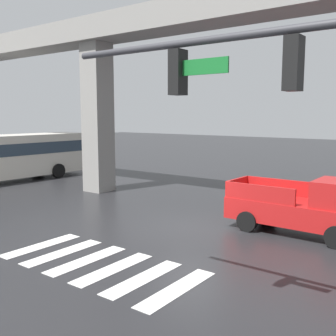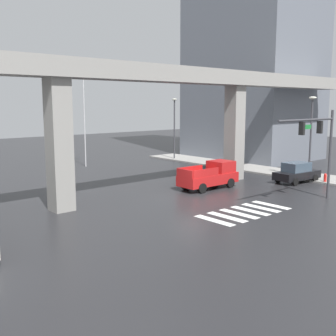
% 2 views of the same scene
% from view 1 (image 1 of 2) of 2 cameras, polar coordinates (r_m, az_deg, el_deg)
% --- Properties ---
extents(ground_plane, '(120.00, 120.00, 0.00)m').
position_cam_1_polar(ground_plane, '(15.37, 3.13, -8.56)').
color(ground_plane, '#232326').
extents(crosswalk_stripes, '(6.05, 2.80, 0.01)m').
position_cam_1_polar(crosswalk_stripes, '(11.95, -9.79, -13.47)').
color(crosswalk_stripes, silver).
rests_on(crosswalk_stripes, ground).
extents(elevated_overpass, '(48.53, 2.01, 9.38)m').
position_cam_1_polar(elevated_overpass, '(17.85, 9.29, 19.17)').
color(elevated_overpass, gray).
rests_on(elevated_overpass, ground).
extents(pickup_truck, '(5.13, 2.14, 2.08)m').
position_cam_1_polar(pickup_truck, '(15.08, 19.37, -5.43)').
color(pickup_truck, red).
rests_on(pickup_truck, ground).
extents(city_bus, '(3.12, 10.89, 2.99)m').
position_cam_1_polar(city_bus, '(27.60, -22.17, 1.75)').
color(city_bus, beige).
rests_on(city_bus, ground).
extents(traffic_signal_mast, '(6.49, 0.32, 6.20)m').
position_cam_1_polar(traffic_signal_mast, '(6.65, 16.44, 8.20)').
color(traffic_signal_mast, '#38383D').
rests_on(traffic_signal_mast, ground).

